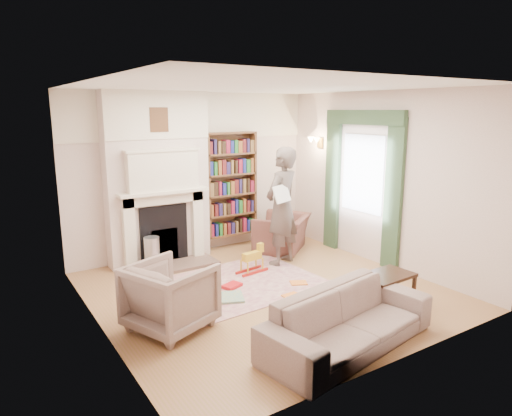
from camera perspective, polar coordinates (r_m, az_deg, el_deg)
floor at (r=6.55m, az=1.20°, el=-10.27°), size 4.50×4.50×0.00m
ceiling at (r=6.06m, az=1.32°, el=14.99°), size 4.50×4.50×0.00m
wall_back at (r=8.10m, az=-7.71°, el=4.25°), size 4.50×0.00×4.50m
wall_front at (r=4.52m, az=17.47°, el=-2.54°), size 4.50×0.00×4.50m
wall_left at (r=5.26m, az=-19.49°, el=-0.63°), size 0.00×4.50×4.50m
wall_right at (r=7.63m, az=15.43°, el=3.44°), size 0.00×4.50×4.50m
fireplace at (r=7.63m, az=-12.17°, el=3.50°), size 1.70×0.58×2.80m
bookcase at (r=8.31m, az=-3.22°, el=2.97°), size 1.00×0.24×1.85m
window at (r=7.88m, az=13.22°, el=4.19°), size 0.02×0.90×1.30m
curtain_left at (r=7.43m, az=16.80°, el=1.57°), size 0.07×0.32×2.40m
curtain_right at (r=8.39m, az=9.54°, el=3.09°), size 0.07×0.32×2.40m
pelmet at (r=7.78m, az=13.32°, el=10.96°), size 0.09×1.70×0.24m
wall_sconce at (r=8.50m, az=7.03°, el=8.03°), size 0.20×0.24×0.24m
rug at (r=6.79m, az=-2.04°, el=-9.41°), size 2.39×1.89×0.01m
armchair_reading at (r=8.29m, az=3.28°, el=-3.11°), size 1.30×1.28×0.64m
armchair_left at (r=5.45m, az=-10.64°, el=-10.79°), size 1.12×1.11×0.79m
sofa at (r=5.11m, az=11.47°, el=-13.56°), size 2.19×1.14×0.61m
man_reading at (r=7.40m, az=3.25°, el=0.19°), size 0.83×0.69×1.93m
newspaper at (r=7.11m, az=3.25°, el=1.79°), size 0.41×0.25×0.27m
coffee_table at (r=6.18m, az=15.89°, el=-9.92°), size 0.72×0.49×0.45m
paraffin_heater at (r=7.41m, az=-12.85°, el=-5.63°), size 0.28×0.28×0.55m
rocking_horse at (r=7.14m, az=-0.51°, el=-6.41°), size 0.54×0.28×0.45m
board_game at (r=6.27m, az=-3.41°, el=-11.08°), size 0.50×0.50×0.03m
game_box_lid at (r=6.63m, az=-3.03°, el=-9.67°), size 0.32×0.26×0.05m
comic_annuals at (r=6.40m, az=5.33°, el=-10.71°), size 0.83×0.90×0.02m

